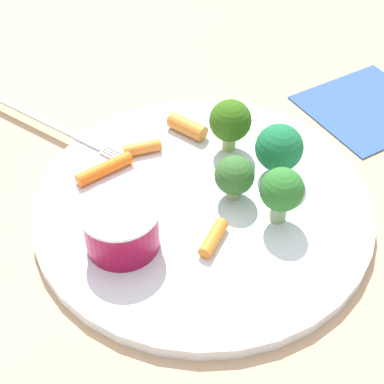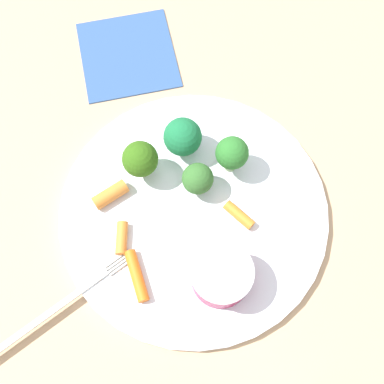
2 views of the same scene
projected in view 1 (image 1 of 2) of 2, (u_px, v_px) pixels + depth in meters
The scene contains 13 objects.
ground_plane at pixel (203, 209), 0.51m from camera, with size 2.40×2.40×0.00m, color tan.
plate at pixel (203, 204), 0.51m from camera, with size 0.30×0.30×0.01m, color white.
sauce_cup at pixel (121, 227), 0.45m from camera, with size 0.06×0.06×0.04m.
broccoli_floret_0 at pixel (235, 177), 0.49m from camera, with size 0.03×0.03×0.04m.
broccoli_floret_1 at pixel (282, 191), 0.46m from camera, with size 0.04×0.04×0.05m.
broccoli_floret_2 at pixel (230, 122), 0.53m from camera, with size 0.04×0.04×0.05m.
broccoli_floret_3 at pixel (279, 148), 0.51m from camera, with size 0.04×0.04×0.05m.
carrot_stick_0 at pixel (143, 148), 0.54m from camera, with size 0.01×0.01×0.04m, color orange.
carrot_stick_1 at pixel (104, 169), 0.52m from camera, with size 0.01×0.01×0.05m, color orange.
carrot_stick_2 at pixel (215, 238), 0.46m from camera, with size 0.01×0.01×0.04m, color orange.
carrot_stick_3 at pixel (185, 127), 0.56m from camera, with size 0.02×0.02×0.04m, color orange.
fork at pixel (53, 125), 0.58m from camera, with size 0.15×0.14×0.00m.
napkin at pixel (368, 107), 0.62m from camera, with size 0.13×0.12×0.00m, color #32538A.
Camera 1 is at (-0.06, -0.35, 0.37)m, focal length 53.37 mm.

